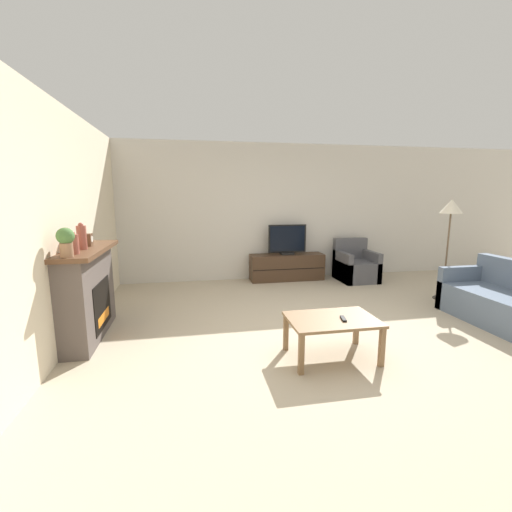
% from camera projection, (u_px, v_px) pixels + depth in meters
% --- Properties ---
extents(ground_plane, '(24.00, 24.00, 0.00)m').
position_uv_depth(ground_plane, '(327.00, 333.00, 4.24)').
color(ground_plane, tan).
extents(wall_back, '(12.00, 0.06, 2.70)m').
position_uv_depth(wall_back, '(272.00, 212.00, 6.91)').
color(wall_back, beige).
rests_on(wall_back, ground).
extents(wall_left, '(0.06, 12.00, 2.70)m').
position_uv_depth(wall_left, '(49.00, 229.00, 3.44)').
color(wall_left, beige).
rests_on(wall_left, ground).
extents(fireplace, '(0.42, 1.44, 1.09)m').
position_uv_depth(fireplace, '(88.00, 292.00, 4.06)').
color(fireplace, '#564C47').
rests_on(fireplace, ground).
extents(mantel_vase_left, '(0.12, 0.12, 0.25)m').
position_uv_depth(mantel_vase_left, '(72.00, 243.00, 3.53)').
color(mantel_vase_left, '#994C3D').
rests_on(mantel_vase_left, fireplace).
extents(mantel_vase_centre_left, '(0.10, 0.10, 0.30)m').
position_uv_depth(mantel_vase_centre_left, '(82.00, 237.00, 3.84)').
color(mantel_vase_centre_left, '#994C3D').
rests_on(mantel_vase_centre_left, fireplace).
extents(mantel_clock, '(0.08, 0.11, 0.15)m').
position_uv_depth(mantel_clock, '(89.00, 240.00, 4.09)').
color(mantel_clock, brown).
rests_on(mantel_clock, fireplace).
extents(potted_plant, '(0.17, 0.17, 0.29)m').
position_uv_depth(potted_plant, '(66.00, 240.00, 3.35)').
color(potted_plant, '#936B4C').
rests_on(potted_plant, fireplace).
extents(tv_stand, '(1.48, 0.41, 0.52)m').
position_uv_depth(tv_stand, '(287.00, 267.00, 6.89)').
color(tv_stand, '#422D1E').
rests_on(tv_stand, ground).
extents(tv, '(0.77, 0.18, 0.59)m').
position_uv_depth(tv, '(287.00, 241.00, 6.79)').
color(tv, black).
rests_on(tv, tv_stand).
extents(armchair, '(0.70, 0.76, 0.82)m').
position_uv_depth(armchair, '(355.00, 267.00, 6.86)').
color(armchair, '#4C4C51').
rests_on(armchair, ground).
extents(coffee_table, '(0.92, 0.62, 0.43)m').
position_uv_depth(coffee_table, '(332.00, 323.00, 3.55)').
color(coffee_table, brown).
rests_on(coffee_table, ground).
extents(remote, '(0.07, 0.16, 0.02)m').
position_uv_depth(remote, '(343.00, 319.00, 3.50)').
color(remote, black).
rests_on(remote, coffee_table).
extents(floor_lamp, '(0.33, 0.33, 1.63)m').
position_uv_depth(floor_lamp, '(451.00, 213.00, 5.41)').
color(floor_lamp, black).
rests_on(floor_lamp, ground).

